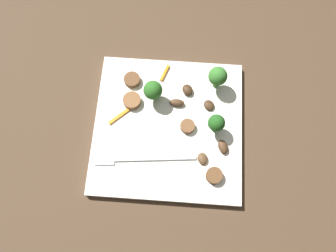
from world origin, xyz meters
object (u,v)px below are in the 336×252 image
(fork, at_px, (138,159))
(broccoli_floret_0, at_px, (216,124))
(mushroom_1, at_px, (223,147))
(broccoli_floret_2, at_px, (218,77))
(mushroom_4, at_px, (188,90))
(mushroom_0, at_px, (203,159))
(broccoli_floret_1, at_px, (153,90))
(pepper_strip_1, at_px, (165,73))
(sausage_slice_1, at_px, (132,80))
(mushroom_3, at_px, (209,105))
(mushroom_2, at_px, (177,103))
(plate, at_px, (168,127))
(pepper_strip_0, at_px, (119,116))
(sausage_slice_2, at_px, (187,127))
(sausage_slice_3, at_px, (132,101))
(sausage_slice_0, at_px, (214,176))

(fork, relative_size, broccoli_floret_0, 3.66)
(mushroom_1, bearing_deg, broccoli_floret_2, -82.31)
(broccoli_floret_0, bearing_deg, fork, 26.21)
(mushroom_4, bearing_deg, mushroom_0, 104.31)
(broccoli_floret_1, height_order, mushroom_4, broccoli_floret_1)
(pepper_strip_1, bearing_deg, fork, 78.35)
(fork, bearing_deg, sausage_slice_1, -86.11)
(mushroom_3, bearing_deg, mushroom_2, -0.04)
(broccoli_floret_2, bearing_deg, fork, 49.17)
(sausage_slice_1, height_order, mushroom_3, sausage_slice_1)
(plate, height_order, pepper_strip_0, pepper_strip_0)
(plate, height_order, sausage_slice_1, sausage_slice_1)
(sausage_slice_2, height_order, sausage_slice_3, sausage_slice_3)
(mushroom_1, bearing_deg, sausage_slice_1, -34.36)
(mushroom_4, bearing_deg, sausage_slice_1, -7.26)
(sausage_slice_2, bearing_deg, mushroom_0, 117.79)
(sausage_slice_1, bearing_deg, broccoli_floret_1, 144.29)
(broccoli_floret_2, relative_size, sausage_slice_3, 1.69)
(broccoli_floret_1, distance_m, mushroom_3, 0.11)
(broccoli_floret_0, relative_size, pepper_strip_1, 1.38)
(broccoli_floret_2, distance_m, pepper_strip_1, 0.11)
(plate, bearing_deg, broccoli_floret_0, 179.55)
(sausage_slice_3, relative_size, mushroom_4, 1.46)
(broccoli_floret_2, xyz_separation_m, sausage_slice_0, (-0.00, 0.18, -0.03))
(broccoli_floret_0, relative_size, mushroom_2, 1.76)
(mushroom_1, relative_size, pepper_strip_1, 0.74)
(broccoli_floret_0, height_order, pepper_strip_1, broccoli_floret_0)
(mushroom_0, relative_size, pepper_strip_1, 0.61)
(plate, relative_size, broccoli_floret_2, 4.82)
(sausage_slice_3, bearing_deg, broccoli_floret_2, -163.73)
(mushroom_2, bearing_deg, mushroom_1, 137.90)
(plate, xyz_separation_m, sausage_slice_3, (0.07, -0.04, 0.01))
(broccoli_floret_2, xyz_separation_m, mushroom_2, (0.07, 0.04, -0.03))
(mushroom_1, relative_size, mushroom_2, 0.94)
(plate, relative_size, sausage_slice_0, 9.42)
(plate, xyz_separation_m, broccoli_floret_1, (0.03, -0.05, 0.04))
(sausage_slice_0, xyz_separation_m, mushroom_3, (0.01, -0.13, -0.00))
(mushroom_2, bearing_deg, sausage_slice_0, 118.89)
(sausage_slice_1, distance_m, pepper_strip_0, 0.08)
(broccoli_floret_2, distance_m, mushroom_0, 0.15)
(broccoli_floret_2, xyz_separation_m, sausage_slice_2, (0.05, 0.09, -0.03))
(mushroom_1, height_order, mushroom_3, mushroom_1)
(plate, distance_m, sausage_slice_1, 0.12)
(broccoli_floret_2, height_order, mushroom_1, broccoli_floret_2)
(mushroom_2, xyz_separation_m, pepper_strip_1, (0.03, -0.06, -0.00))
(plate, distance_m, sausage_slice_0, 0.12)
(mushroom_4, bearing_deg, plate, 66.17)
(sausage_slice_1, relative_size, sausage_slice_2, 1.17)
(sausage_slice_1, height_order, mushroom_2, same)
(mushroom_2, bearing_deg, mushroom_4, -124.05)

